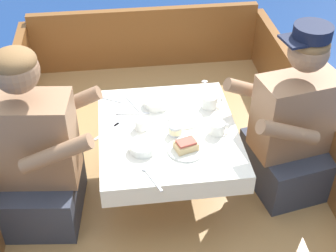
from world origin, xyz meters
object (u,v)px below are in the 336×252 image
sandwich (186,145)px  coffee_cup_starboard (142,124)px  coffee_cup_port (210,102)px  coffee_cup_center (217,128)px  person_port (37,156)px  tin_can (175,130)px  person_starboard (291,130)px

sandwich → coffee_cup_starboard: size_ratio=1.27×
coffee_cup_port → coffee_cup_center: 0.22m
person_port → tin_can: person_port is taller
sandwich → coffee_cup_starboard: sandwich is taller
sandwich → tin_can: size_ratio=1.78×
coffee_cup_center → person_port: bearing=-179.5°
sandwich → coffee_cup_center: 0.20m
coffee_cup_starboard → tin_can: bearing=-22.6°
coffee_cup_center → tin_can: bearing=175.5°
person_starboard → coffee_cup_port: (-0.40, 0.17, 0.09)m
coffee_cup_port → person_port: bearing=-165.6°
person_port → coffee_cup_center: 0.88m
coffee_cup_port → coffee_cup_center: size_ratio=1.04×
coffee_cup_starboard → tin_can: size_ratio=1.40×
person_port → tin_can: 0.68m
coffee_cup_center → tin_can: size_ratio=1.54×
person_starboard → coffee_cup_port: 0.44m
coffee_cup_starboard → person_starboard: bearing=-2.6°
sandwich → tin_can: 0.13m
tin_can → coffee_cup_port: bearing=43.8°
coffee_cup_port → sandwich: bearing=-118.5°
coffee_cup_port → coffee_cup_starboard: bearing=-159.8°
person_port → coffee_cup_center: (0.88, 0.01, 0.08)m
coffee_cup_port → coffee_cup_starboard: coffee_cup_port is taller
person_port → coffee_cup_port: size_ratio=9.01×
sandwich → tin_can: bearing=104.4°
coffee_cup_port → coffee_cup_center: bearing=-91.7°
coffee_cup_starboard → coffee_cup_center: (0.36, -0.08, 0.00)m
coffee_cup_starboard → coffee_cup_center: bearing=-12.7°
sandwich → coffee_cup_port: size_ratio=1.12×
coffee_cup_starboard → person_port: bearing=-170.0°
sandwich → person_starboard: bearing=15.3°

